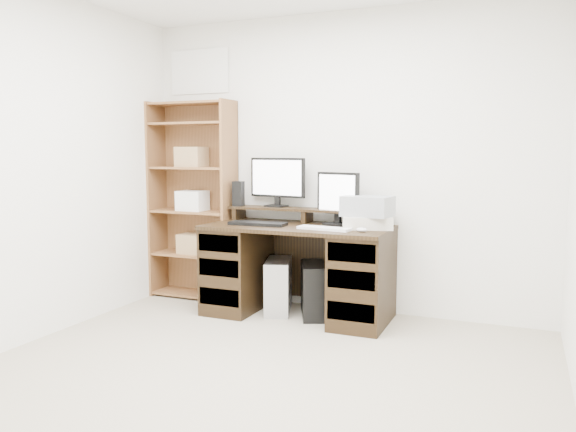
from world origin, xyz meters
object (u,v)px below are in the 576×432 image
Objects in this scene: printer at (367,222)px; tower_black at (314,290)px; monitor_small at (338,196)px; tower_silver at (278,286)px; monitor_wide at (277,179)px; desk at (298,269)px; bookshelf at (194,199)px.

printer is 0.72m from tower_black.
monitor_small reaches higher than tower_black.
printer is at bearing -2.65° from monitor_small.
monitor_wide is at bearing 96.37° from tower_silver.
desk is 3.36× the size of tower_silver.
bookshelf reaches higher than desk.
printer is at bearing -5.29° from bookshelf.
tower_black is at bearing 167.13° from printer.
desk is 0.26m from tower_silver.
tower_silver is (0.10, -0.22, -0.88)m from monitor_wide.
tower_black is at bearing -122.39° from monitor_small.
tower_silver is at bearing 155.05° from tower_black.
tower_black is (-0.16, -0.13, -0.76)m from monitor_small.
tower_black is (-0.43, -0.03, -0.58)m from printer.
monitor_wide reaches higher than printer.
monitor_small is at bearing -2.15° from bookshelf.
monitor_small is (0.58, -0.10, -0.12)m from monitor_wide.
bookshelf is at bearing -164.43° from monitor_small.
desk is 2.81× the size of monitor_wide.
tower_silver is 1.17m from bookshelf.
bookshelf is (-1.24, 0.18, 0.70)m from tower_black.
tower_silver is 0.32m from tower_black.
bookshelf is (-0.82, -0.05, -0.19)m from monitor_wide.
printer is at bearing -20.05° from tower_black.
monitor_small is (0.28, 0.16, 0.60)m from desk.
desk is 1.25m from bookshelf.
monitor_wide is 0.60m from monitor_small.
desk is 3.14× the size of tower_black.
monitor_wide is at bearing 127.54° from tower_black.
desk is at bearing -10.78° from bookshelf.
tower_silver is at bearing 165.06° from printer.
bookshelf is (-0.93, 0.18, 0.69)m from tower_silver.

